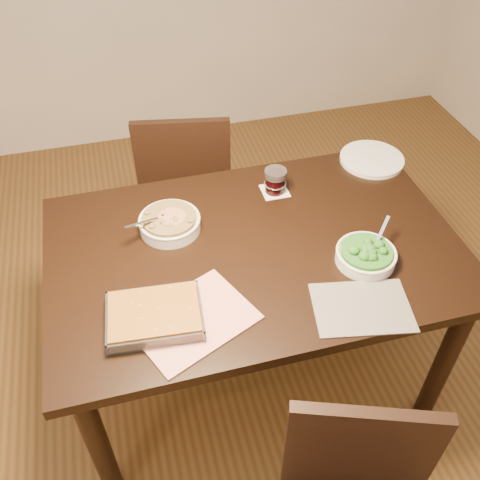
# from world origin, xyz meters

# --- Properties ---
(ground) EXTENTS (4.00, 4.00, 0.00)m
(ground) POSITION_xyz_m (0.00, 0.00, 0.00)
(ground) COLOR #4E3116
(ground) RESTS_ON ground
(table) EXTENTS (1.40, 0.90, 0.75)m
(table) POSITION_xyz_m (0.00, 0.00, 0.65)
(table) COLOR black
(table) RESTS_ON ground
(magazine_a) EXTENTS (0.42, 0.37, 0.01)m
(magazine_a) POSITION_xyz_m (-0.27, -0.26, 0.75)
(magazine_a) COLOR #C6383C
(magazine_a) RESTS_ON table
(magazine_b) EXTENTS (0.33, 0.26, 0.01)m
(magazine_b) POSITION_xyz_m (0.24, -0.34, 0.75)
(magazine_b) COLOR #25262C
(magazine_b) RESTS_ON table
(coaster) EXTENTS (0.10, 0.10, 0.00)m
(coaster) POSITION_xyz_m (0.16, 0.27, 0.75)
(coaster) COLOR white
(coaster) RESTS_ON table
(stew_bowl) EXTENTS (0.23, 0.22, 0.08)m
(stew_bowl) POSITION_xyz_m (-0.26, 0.16, 0.78)
(stew_bowl) COLOR white
(stew_bowl) RESTS_ON table
(broccoli_bowl) EXTENTS (0.20, 0.20, 0.08)m
(broccoli_bowl) POSITION_xyz_m (0.33, -0.16, 0.78)
(broccoli_bowl) COLOR white
(broccoli_bowl) RESTS_ON table
(baking_dish) EXTENTS (0.30, 0.23, 0.05)m
(baking_dish) POSITION_xyz_m (-0.37, -0.23, 0.78)
(baking_dish) COLOR silver
(baking_dish) RESTS_ON table
(wine_tumbler) EXTENTS (0.08, 0.08, 0.09)m
(wine_tumbler) POSITION_xyz_m (0.16, 0.27, 0.80)
(wine_tumbler) COLOR black
(wine_tumbler) RESTS_ON coaster
(dinner_plate) EXTENTS (0.26, 0.26, 0.02)m
(dinner_plate) POSITION_xyz_m (0.60, 0.36, 0.76)
(dinner_plate) COLOR silver
(dinner_plate) RESTS_ON table
(chair_far) EXTENTS (0.48, 0.48, 0.88)m
(chair_far) POSITION_xyz_m (-0.11, 0.77, 0.49)
(chair_far) COLOR black
(chair_far) RESTS_ON ground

